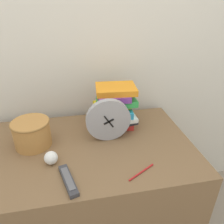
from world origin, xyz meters
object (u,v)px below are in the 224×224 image
at_px(tv_remote, 68,180).
at_px(pen, 141,172).
at_px(book_stack, 115,108).
at_px(desk_clock, 108,120).
at_px(basket, 32,133).
at_px(crumpled_paper_ball, 51,158).

xyz_separation_m(tv_remote, pen, (0.32, -0.01, -0.01)).
relative_size(book_stack, pen, 1.83).
distance_m(desk_clock, pen, 0.32).
bearing_deg(basket, book_stack, 12.65).
distance_m(desk_clock, book_stack, 0.14).
height_order(basket, crumpled_paper_ball, basket).
distance_m(book_stack, basket, 0.47).
height_order(basket, pen, basket).
bearing_deg(book_stack, tv_remote, -125.26).
xyz_separation_m(desk_clock, pen, (0.10, -0.28, -0.11)).
height_order(desk_clock, crumpled_paper_ball, desk_clock).
height_order(desk_clock, basket, desk_clock).
distance_m(book_stack, crumpled_paper_ball, 0.46).
bearing_deg(book_stack, basket, -167.35).
bearing_deg(tv_remote, pen, -1.18).
bearing_deg(basket, pen, -32.10).
xyz_separation_m(desk_clock, tv_remote, (-0.22, -0.28, -0.11)).
bearing_deg(tv_remote, book_stack, 54.74).
bearing_deg(desk_clock, book_stack, 63.20).
xyz_separation_m(book_stack, tv_remote, (-0.29, -0.40, -0.11)).
distance_m(basket, pen, 0.59).
relative_size(tv_remote, pen, 1.37).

